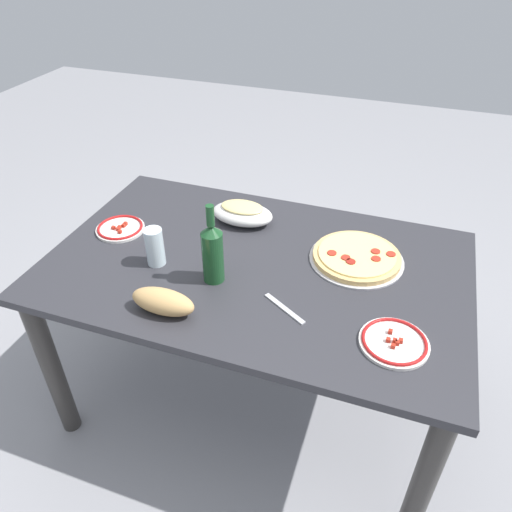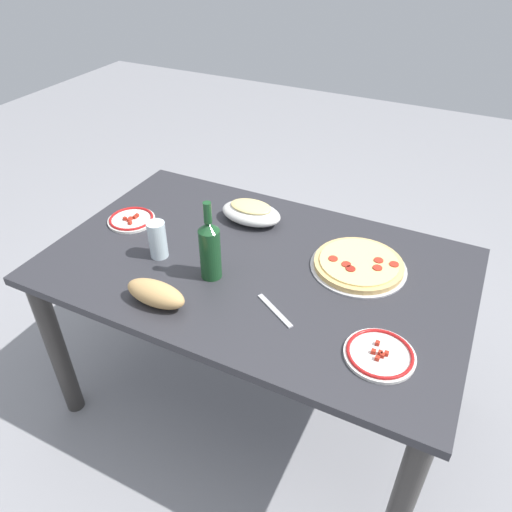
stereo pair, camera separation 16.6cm
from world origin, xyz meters
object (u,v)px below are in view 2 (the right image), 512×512
(baked_pasta_dish, at_px, (251,212))
(wine_bottle, at_px, (210,248))
(dining_table, at_px, (256,287))
(bread_loaf, at_px, (156,294))
(water_glass, at_px, (158,240))
(side_plate_near, at_px, (131,219))
(pepperoni_pizza, at_px, (359,264))
(side_plate_far, at_px, (380,354))

(baked_pasta_dish, relative_size, wine_bottle, 0.86)
(dining_table, height_order, bread_loaf, bread_loaf)
(water_glass, height_order, side_plate_near, water_glass)
(pepperoni_pizza, bearing_deg, dining_table, 21.96)
(water_glass, xyz_separation_m, bread_loaf, (-0.14, 0.21, -0.03))
(dining_table, xyz_separation_m, baked_pasta_dish, (0.14, -0.24, 0.15))
(water_glass, height_order, bread_loaf, water_glass)
(side_plate_far, bearing_deg, water_glass, -8.24)
(side_plate_near, bearing_deg, baked_pasta_dish, -153.25)
(wine_bottle, bearing_deg, bread_loaf, 67.09)
(dining_table, relative_size, pepperoni_pizza, 4.39)
(side_plate_near, bearing_deg, bread_loaf, 136.82)
(baked_pasta_dish, distance_m, bread_loaf, 0.56)
(baked_pasta_dish, distance_m, side_plate_far, 0.78)
(pepperoni_pizza, distance_m, side_plate_far, 0.40)
(wine_bottle, relative_size, water_glass, 2.06)
(baked_pasta_dish, relative_size, bread_loaf, 1.18)
(pepperoni_pizza, height_order, baked_pasta_dish, baked_pasta_dish)
(bread_loaf, bearing_deg, dining_table, -119.75)
(pepperoni_pizza, bearing_deg, water_glass, 20.54)
(water_glass, bearing_deg, pepperoni_pizza, -159.46)
(baked_pasta_dish, xyz_separation_m, wine_bottle, (-0.04, 0.36, 0.07))
(dining_table, height_order, wine_bottle, wine_bottle)
(dining_table, relative_size, wine_bottle, 5.13)
(pepperoni_pizza, xyz_separation_m, bread_loaf, (0.51, 0.45, 0.02))
(dining_table, xyz_separation_m, pepperoni_pizza, (-0.32, -0.13, 0.12))
(dining_table, relative_size, side_plate_near, 7.89)
(dining_table, distance_m, side_plate_far, 0.56)
(pepperoni_pizza, relative_size, bread_loaf, 1.60)
(side_plate_near, relative_size, side_plate_far, 0.92)
(wine_bottle, height_order, water_glass, wine_bottle)
(dining_table, distance_m, baked_pasta_dish, 0.31)
(dining_table, bearing_deg, side_plate_near, -2.63)
(baked_pasta_dish, height_order, wine_bottle, wine_bottle)
(dining_table, height_order, side_plate_near, side_plate_near)
(baked_pasta_dish, height_order, side_plate_far, baked_pasta_dish)
(baked_pasta_dish, relative_size, water_glass, 1.77)
(pepperoni_pizza, relative_size, baked_pasta_dish, 1.36)
(baked_pasta_dish, bearing_deg, side_plate_far, 143.58)
(dining_table, bearing_deg, water_glass, 19.10)
(side_plate_near, distance_m, bread_loaf, 0.51)
(pepperoni_pizza, height_order, bread_loaf, bread_loaf)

